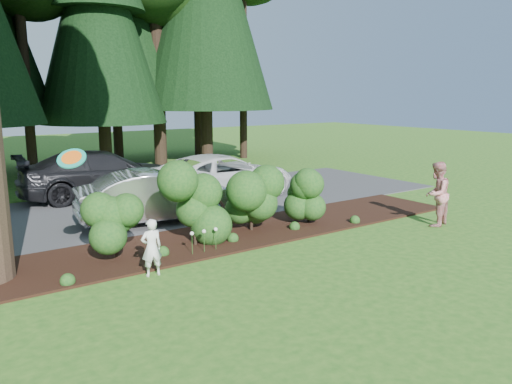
% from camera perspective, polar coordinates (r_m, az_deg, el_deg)
% --- Properties ---
extents(ground, '(80.00, 80.00, 0.00)m').
position_cam_1_polar(ground, '(9.53, 2.92, -10.43)').
color(ground, '#275C1A').
rests_on(ground, ground).
extents(mulch_bed, '(16.00, 2.50, 0.05)m').
position_cam_1_polar(mulch_bed, '(12.10, -6.66, -5.64)').
color(mulch_bed, black).
rests_on(mulch_bed, ground).
extents(driveway, '(22.00, 6.00, 0.03)m').
position_cam_1_polar(driveway, '(15.85, -14.06, -1.92)').
color(driveway, '#38383A').
rests_on(driveway, ground).
extents(shrub_row, '(6.53, 1.60, 1.61)m').
position_cam_1_polar(shrub_row, '(12.18, -3.32, -1.66)').
color(shrub_row, '#144217').
rests_on(shrub_row, ground).
extents(lily_cluster, '(0.69, 0.09, 0.57)m').
position_cam_1_polar(lily_cluster, '(11.12, -5.97, -4.62)').
color(lily_cluster, '#144217').
rests_on(lily_cluster, ground).
extents(car_silver_wagon, '(4.51, 2.13, 1.43)m').
position_cam_1_polar(car_silver_wagon, '(13.98, -11.16, -0.47)').
color(car_silver_wagon, '#BCBCC1').
rests_on(car_silver_wagon, driveway).
extents(car_white_suv, '(5.72, 3.25, 1.50)m').
position_cam_1_polar(car_white_suv, '(16.89, -4.06, 1.82)').
color(car_white_suv, silver).
rests_on(car_white_suv, driveway).
extents(car_dark_suv, '(5.65, 2.66, 1.59)m').
position_cam_1_polar(car_dark_suv, '(17.82, -17.07, 1.99)').
color(car_dark_suv, black).
rests_on(car_dark_suv, driveway).
extents(child, '(0.44, 0.30, 1.14)m').
position_cam_1_polar(child, '(9.95, -11.85, -6.23)').
color(child, white).
rests_on(child, ground).
extents(adult, '(0.99, 0.85, 1.74)m').
position_cam_1_polar(adult, '(14.22, 19.94, -0.22)').
color(adult, '#AE1729').
rests_on(adult, ground).
extents(frisbee, '(0.57, 0.46, 0.43)m').
position_cam_1_polar(frisbee, '(9.40, -20.32, 3.65)').
color(frisbee, teal).
rests_on(frisbee, ground).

